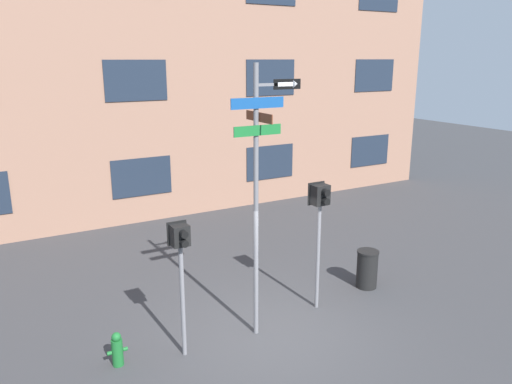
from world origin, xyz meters
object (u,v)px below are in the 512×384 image
at_px(pedestrian_signal_left, 181,254).
at_px(pedestrian_signal_right, 320,211).
at_px(fire_hydrant, 117,349).
at_px(trash_bin, 367,269).
at_px(street_sign_pole, 259,180).

xyz_separation_m(pedestrian_signal_left, pedestrian_signal_right, (3.14, 0.28, 0.24)).
height_order(pedestrian_signal_right, fire_hydrant, pedestrian_signal_right).
bearing_deg(trash_bin, pedestrian_signal_right, -171.59).
distance_m(fire_hydrant, trash_bin, 5.89).
bearing_deg(fire_hydrant, pedestrian_signal_right, 0.09).
height_order(street_sign_pole, fire_hydrant, street_sign_pole).
bearing_deg(street_sign_pole, pedestrian_signal_right, 9.79).
bearing_deg(pedestrian_signal_left, street_sign_pole, 0.06).
relative_size(fire_hydrant, trash_bin, 0.70).
relative_size(street_sign_pole, trash_bin, 5.72).
bearing_deg(trash_bin, fire_hydrant, -177.62).
height_order(street_sign_pole, pedestrian_signal_left, street_sign_pole).
height_order(pedestrian_signal_left, pedestrian_signal_right, pedestrian_signal_right).
distance_m(street_sign_pole, fire_hydrant, 3.87).
bearing_deg(pedestrian_signal_right, trash_bin, 8.41).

